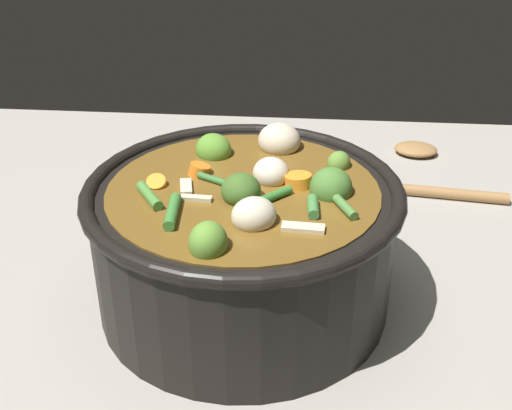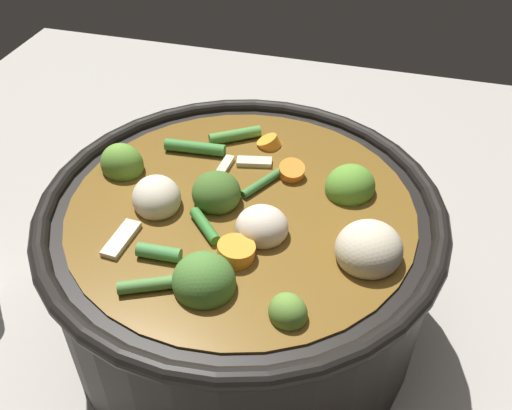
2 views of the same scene
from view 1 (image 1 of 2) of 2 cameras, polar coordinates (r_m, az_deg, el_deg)
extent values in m
plane|color=#9E998E|center=(0.73, -1.03, -8.33)|extent=(1.10, 1.10, 0.00)
cylinder|color=black|center=(0.69, -1.08, -3.78)|extent=(0.31, 0.31, 0.14)
torus|color=black|center=(0.66, -1.14, 1.29)|extent=(0.33, 0.33, 0.02)
cylinder|color=brown|center=(0.69, -1.09, -3.40)|extent=(0.28, 0.28, 0.13)
ellipsoid|color=#426827|center=(0.64, -1.21, 1.30)|extent=(0.06, 0.06, 0.03)
ellipsoid|color=#639835|center=(0.56, -4.23, -3.29)|extent=(0.04, 0.04, 0.04)
ellipsoid|color=#5D9531|center=(0.73, -3.76, 4.87)|extent=(0.06, 0.06, 0.04)
ellipsoid|color=olive|center=(0.71, 7.29, 3.68)|extent=(0.04, 0.04, 0.03)
ellipsoid|color=#4C7E33|center=(0.66, 6.61, 1.67)|extent=(0.05, 0.05, 0.04)
cylinder|color=orange|center=(0.66, 3.75, 1.95)|extent=(0.04, 0.04, 0.02)
cylinder|color=orange|center=(0.67, -8.75, 1.82)|extent=(0.02, 0.02, 0.02)
cylinder|color=orange|center=(0.69, -5.03, 2.94)|extent=(0.03, 0.03, 0.02)
ellipsoid|color=beige|center=(0.67, 1.33, 2.85)|extent=(0.05, 0.04, 0.03)
ellipsoid|color=beige|center=(0.60, -0.20, -0.91)|extent=(0.06, 0.06, 0.03)
ellipsoid|color=beige|center=(0.75, 2.06, 5.70)|extent=(0.07, 0.07, 0.04)
cylinder|color=#478943|center=(0.62, 5.04, -0.15)|extent=(0.03, 0.01, 0.01)
cylinder|color=#4F843C|center=(0.62, 7.76, -0.08)|extent=(0.04, 0.03, 0.01)
cylinder|color=#3D8237|center=(0.61, -7.37, -0.57)|extent=(0.06, 0.01, 0.01)
cylinder|color=#34782F|center=(0.64, 1.75, 0.88)|extent=(0.03, 0.03, 0.01)
cylinder|color=#3C7838|center=(0.67, -3.53, 2.19)|extent=(0.03, 0.04, 0.01)
cylinder|color=#4E8B3A|center=(0.64, -9.36, 0.81)|extent=(0.05, 0.04, 0.01)
cube|color=beige|center=(0.59, 4.17, -2.03)|extent=(0.02, 0.04, 0.01)
cube|color=beige|center=(0.64, -5.29, 0.57)|extent=(0.01, 0.03, 0.01)
cube|color=beige|center=(0.66, -6.18, 1.58)|extent=(0.03, 0.02, 0.01)
ellipsoid|color=#9E7142|center=(1.10, 13.88, 4.79)|extent=(0.06, 0.07, 0.02)
cylinder|color=#9E7142|center=(0.97, 13.96, 1.24)|extent=(0.05, 0.26, 0.02)
camera|label=2|loc=(0.73, 29.45, 25.25)|focal=39.99mm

